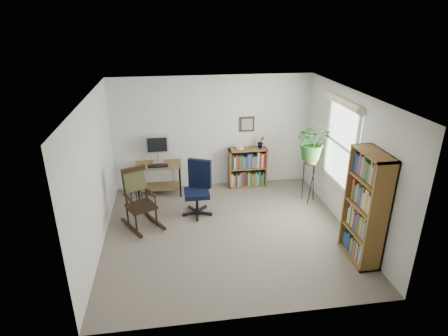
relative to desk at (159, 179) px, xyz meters
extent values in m
cube|color=slate|center=(1.18, -1.70, -0.33)|extent=(4.20, 4.00, 0.00)
cube|color=silver|center=(1.18, -1.70, 2.07)|extent=(4.20, 4.00, 0.00)
cube|color=silver|center=(1.18, 0.30, 0.87)|extent=(4.20, 0.00, 2.40)
cube|color=silver|center=(1.18, -3.70, 0.87)|extent=(4.20, 0.00, 2.40)
cube|color=silver|center=(-0.92, -1.70, 0.87)|extent=(0.00, 4.00, 2.40)
cube|color=silver|center=(3.28, -1.70, 0.87)|extent=(0.00, 4.00, 2.40)
cube|color=black|center=(0.00, -0.12, 0.35)|extent=(0.40, 0.15, 0.02)
imported|color=#286623|center=(2.98, -0.78, 1.30)|extent=(1.69, 1.88, 1.46)
imported|color=#286623|center=(2.18, 0.13, 0.58)|extent=(0.13, 0.24, 0.11)
camera|label=1|loc=(0.30, -7.24, 3.23)|focal=30.00mm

